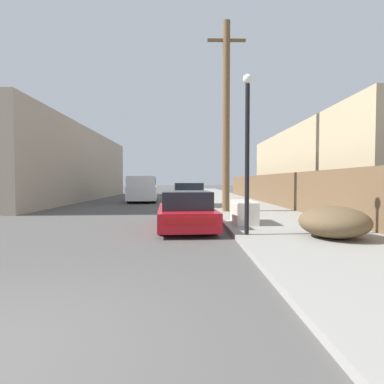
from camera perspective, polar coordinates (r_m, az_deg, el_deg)
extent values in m
cube|color=gray|center=(26.17, 6.37, -1.20)|extent=(4.20, 63.00, 0.12)
cube|color=silver|center=(10.48, 9.84, -3.83)|extent=(0.73, 1.62, 0.73)
cube|color=white|center=(10.45, 9.86, -1.77)|extent=(0.70, 1.56, 0.03)
cube|color=#333335|center=(10.97, 10.39, -1.45)|extent=(0.03, 0.20, 0.02)
cube|color=gray|center=(10.70, 9.61, -1.58)|extent=(0.73, 0.08, 0.01)
cube|color=gray|center=(10.21, 10.10, -1.76)|extent=(0.73, 0.08, 0.01)
cube|color=red|center=(9.98, -1.27, -4.48)|extent=(2.01, 4.22, 0.55)
cube|color=black|center=(9.56, -1.14, -1.48)|extent=(1.63, 2.07, 0.55)
cube|color=#B21414|center=(7.91, -0.33, -5.51)|extent=(1.36, 0.12, 0.19)
cylinder|color=black|center=(11.24, -5.52, -4.25)|extent=(0.24, 0.65, 0.64)
cylinder|color=black|center=(11.32, 2.13, -4.20)|extent=(0.24, 0.65, 0.64)
cylinder|color=black|center=(8.71, -5.71, -6.11)|extent=(0.24, 0.65, 0.64)
cylinder|color=black|center=(8.81, 4.16, -6.01)|extent=(0.24, 0.65, 0.64)
cube|color=gray|center=(18.03, -0.85, -1.24)|extent=(2.15, 4.72, 0.73)
cube|color=black|center=(17.82, -0.81, 0.82)|extent=(1.76, 2.68, 0.57)
cube|color=#B21414|center=(15.71, -0.26, -1.27)|extent=(1.45, 0.12, 0.26)
cylinder|color=black|center=(19.43, -3.53, -1.58)|extent=(0.24, 0.64, 0.63)
cylinder|color=black|center=(19.53, 1.22, -1.55)|extent=(0.24, 0.64, 0.63)
cylinder|color=black|center=(16.58, -3.30, -2.21)|extent=(0.24, 0.64, 0.63)
cylinder|color=black|center=(16.70, 2.26, -2.18)|extent=(0.24, 0.64, 0.63)
cube|color=silver|center=(23.20, -9.27, -0.14)|extent=(2.52, 5.88, 0.93)
cube|color=silver|center=(21.62, -9.53, 1.96)|extent=(2.14, 2.73, 0.78)
cube|color=black|center=(21.62, -9.53, 2.01)|extent=(2.17, 2.68, 0.43)
cylinder|color=black|center=(21.41, -7.24, -1.01)|extent=(0.33, 0.83, 0.81)
cylinder|color=black|center=(21.52, -11.85, -1.02)|extent=(0.33, 0.83, 0.81)
cylinder|color=black|center=(24.95, -7.04, -0.57)|extent=(0.33, 0.83, 0.81)
cylinder|color=black|center=(25.05, -11.00, -0.58)|extent=(0.33, 0.83, 0.81)
cylinder|color=brown|center=(14.69, 6.53, 13.99)|extent=(0.34, 0.34, 8.94)
cube|color=brown|center=(15.82, 6.59, 26.77)|extent=(1.80, 0.12, 0.12)
cylinder|color=black|center=(8.16, 10.46, 6.02)|extent=(0.12, 0.12, 4.00)
sphere|color=white|center=(8.57, 10.56, 20.39)|extent=(0.26, 0.26, 0.26)
ellipsoid|color=brown|center=(8.44, 25.44, -5.18)|extent=(1.71, 1.76, 0.80)
cube|color=brown|center=(19.74, 14.63, 0.56)|extent=(0.08, 29.61, 1.87)
cube|color=tan|center=(27.27, -25.29, 4.62)|extent=(7.00, 22.76, 5.71)
cube|color=tan|center=(20.78, 25.83, 4.28)|extent=(6.00, 16.99, 4.85)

